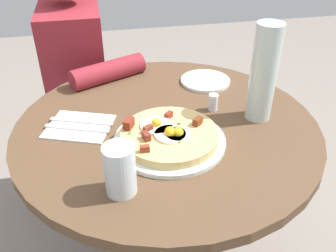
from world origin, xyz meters
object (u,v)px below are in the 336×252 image
object	(u,v)px
person_seated	(83,105)
fork	(81,121)
bread_plate	(205,81)
breakfast_pizza	(169,134)
pizza_plate	(169,141)
water_bottle	(264,73)
dining_table	(167,171)
salt_shaker	(213,102)
knife	(77,129)
water_glass	(120,170)

from	to	relation	value
person_seated	fork	bearing A→B (deg)	-177.55
bread_plate	breakfast_pizza	bearing A→B (deg)	148.68
pizza_plate	water_bottle	distance (m)	0.31
person_seated	water_bottle	distance (m)	0.86
dining_table	water_bottle	size ratio (longest dim) A/B	3.10
person_seated	bread_plate	xyz separation A→B (m)	(-0.34, -0.43, 0.24)
salt_shaker	bread_plate	bearing A→B (deg)	-9.55
pizza_plate	salt_shaker	bearing A→B (deg)	-49.50
bread_plate	pizza_plate	bearing A→B (deg)	148.95
salt_shaker	pizza_plate	bearing A→B (deg)	130.50
fork	water_bottle	xyz separation A→B (m)	(-0.07, -0.49, 0.13)
dining_table	salt_shaker	distance (m)	0.25
knife	dining_table	bearing A→B (deg)	-161.84
breakfast_pizza	water_bottle	distance (m)	0.30
dining_table	water_glass	xyz separation A→B (m)	(-0.25, 0.15, 0.23)
salt_shaker	water_glass	bearing A→B (deg)	134.21
person_seated	pizza_plate	xyz separation A→B (m)	(-0.65, -0.24, 0.24)
person_seated	bread_plate	distance (m)	0.60
bread_plate	dining_table	bearing A→B (deg)	141.18
bread_plate	water_glass	size ratio (longest dim) A/B	1.41
pizza_plate	fork	distance (m)	0.26
salt_shaker	water_bottle	bearing A→B (deg)	-119.23
dining_table	pizza_plate	xyz separation A→B (m)	(-0.09, 0.01, 0.18)
water_glass	dining_table	bearing A→B (deg)	-31.23
pizza_plate	salt_shaker	distance (m)	0.21
person_seated	salt_shaker	distance (m)	0.70
water_bottle	salt_shaker	size ratio (longest dim) A/B	5.42
knife	water_bottle	distance (m)	0.52
water_glass	water_bottle	size ratio (longest dim) A/B	0.43
dining_table	knife	bearing A→B (deg)	87.55
fork	water_bottle	distance (m)	0.51
breakfast_pizza	water_glass	bearing A→B (deg)	138.43
dining_table	fork	bearing A→B (deg)	79.27
pizza_plate	water_glass	size ratio (longest dim) A/B	2.46
person_seated	salt_shaker	bearing A→B (deg)	-141.96
person_seated	knife	xyz separation A→B (m)	(-0.55, -0.01, 0.24)
knife	salt_shaker	xyz separation A→B (m)	(0.03, -0.39, 0.02)
breakfast_pizza	water_bottle	size ratio (longest dim) A/B	0.92
dining_table	person_seated	xyz separation A→B (m)	(0.56, 0.26, -0.06)
breakfast_pizza	fork	distance (m)	0.26
person_seated	water_glass	bearing A→B (deg)	-172.51
breakfast_pizza	water_glass	world-z (taller)	water_glass
knife	water_glass	bearing A→B (deg)	131.16
breakfast_pizza	salt_shaker	bearing A→B (deg)	-49.91
dining_table	bread_plate	distance (m)	0.34
knife	water_bottle	size ratio (longest dim) A/B	0.66
breakfast_pizza	salt_shaker	xyz separation A→B (m)	(0.14, -0.16, -0.00)
water_glass	salt_shaker	world-z (taller)	water_glass
fork	salt_shaker	world-z (taller)	salt_shaker
dining_table	breakfast_pizza	size ratio (longest dim) A/B	3.37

